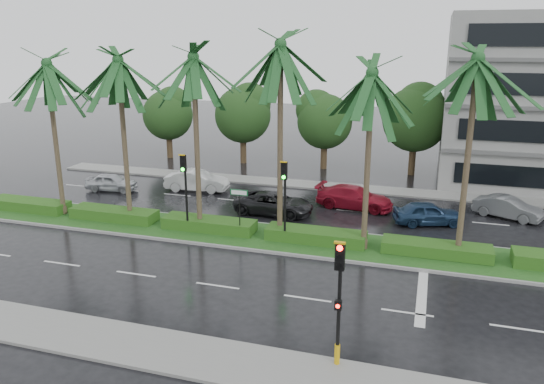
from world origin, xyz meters
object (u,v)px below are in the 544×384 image
(signal_near, at_px, (339,299))
(car_grey, at_px, (508,208))
(street_sign, at_px, (239,201))
(car_silver, at_px, (111,182))
(car_red, at_px, (354,197))
(car_white, at_px, (197,181))
(car_blue, at_px, (428,213))
(car_darkgrey, at_px, (274,203))
(signal_median_left, at_px, (185,181))

(signal_near, distance_m, car_grey, 19.25)
(street_sign, bearing_deg, signal_near, -54.66)
(car_silver, relative_size, car_red, 0.75)
(car_silver, distance_m, car_white, 5.98)
(car_blue, bearing_deg, car_red, 50.18)
(street_sign, relative_size, car_darkgrey, 0.54)
(signal_median_left, xyz_separation_m, car_red, (8.00, 7.38, -2.30))
(street_sign, distance_m, car_darkgrey, 4.85)
(car_silver, bearing_deg, car_darkgrey, -104.39)
(street_sign, xyz_separation_m, car_blue, (9.50, 5.38, -1.46))
(street_sign, height_order, car_red, street_sign)
(car_silver, bearing_deg, signal_near, -137.59)
(car_silver, height_order, car_red, car_red)
(car_silver, bearing_deg, car_blue, -99.30)
(signal_median_left, bearing_deg, car_blue, 24.00)
(car_darkgrey, relative_size, car_blue, 1.22)
(car_silver, relative_size, car_blue, 0.92)
(signal_near, distance_m, car_darkgrey, 15.97)
(car_red, bearing_deg, car_darkgrey, 127.18)
(car_grey, bearing_deg, car_blue, 143.48)
(car_darkgrey, distance_m, car_blue, 9.03)
(signal_median_left, xyz_separation_m, car_white, (-3.15, 8.10, -2.27))
(signal_median_left, height_order, car_darkgrey, signal_median_left)
(car_white, xyz_separation_m, car_blue, (15.65, -2.53, -0.06))
(car_red, xyz_separation_m, car_grey, (9.00, 0.76, -0.06))
(car_blue, bearing_deg, street_sign, 101.73)
(signal_median_left, height_order, car_blue, signal_median_left)
(signal_near, height_order, car_white, signal_near)
(signal_near, height_order, car_silver, signal_near)
(signal_near, relative_size, car_darkgrey, 0.91)
(car_silver, distance_m, car_darkgrey, 12.46)
(car_red, bearing_deg, car_white, 93.47)
(car_silver, xyz_separation_m, car_blue, (21.37, -0.76, 0.06))
(signal_median_left, distance_m, street_sign, 3.13)
(car_white, relative_size, car_red, 0.91)
(signal_median_left, relative_size, car_grey, 1.13)
(signal_median_left, bearing_deg, car_silver, 144.48)
(car_darkgrey, distance_m, car_grey, 13.91)
(signal_near, xyz_separation_m, car_blue, (2.50, 15.25, -1.84))
(car_white, bearing_deg, car_red, -99.94)
(street_sign, relative_size, car_red, 0.54)
(car_white, height_order, car_grey, car_white)
(street_sign, distance_m, car_red, 8.88)
(car_white, bearing_deg, car_grey, -96.14)
(signal_near, distance_m, signal_median_left, 13.93)
(car_red, bearing_deg, car_grey, -78.01)
(signal_median_left, xyz_separation_m, car_blue, (12.50, 5.57, -2.33))
(car_white, bearing_deg, street_sign, -148.42)
(signal_near, relative_size, car_white, 0.99)
(signal_median_left, relative_size, car_silver, 1.22)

